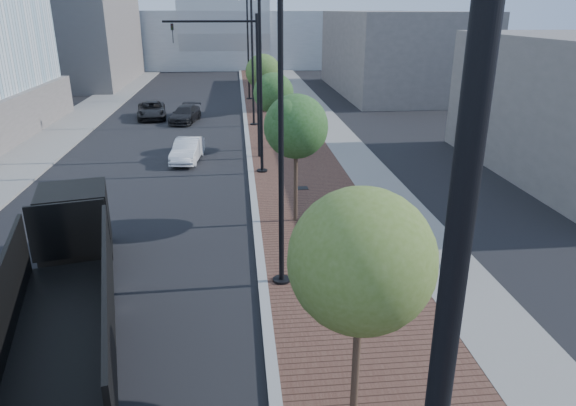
{
  "coord_description": "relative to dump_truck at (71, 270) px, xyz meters",
  "views": [
    {
      "loc": [
        -0.63,
        -4.6,
        8.21
      ],
      "look_at": [
        1.0,
        12.0,
        2.0
      ],
      "focal_mm": 32.56,
      "sensor_mm": 36.0,
      "label": 1
    }
  ],
  "objects": [
    {
      "name": "dump_truck",
      "position": [
        0.0,
        0.0,
        0.0
      ],
      "size": [
        5.03,
        13.45,
        3.0
      ],
      "rotation": [
        0.0,
        0.0,
        0.22
      ],
      "color": "black",
      "rests_on": "ground"
    },
    {
      "name": "white_sedan",
      "position": [
        1.94,
        15.71,
        -0.62
      ],
      "size": [
        1.79,
        4.02,
        1.28
      ],
      "primitive_type": "imported",
      "rotation": [
        0.0,
        0.0,
        -0.11
      ],
      "color": "silver",
      "rests_on": "ground"
    },
    {
      "name": "utility_cover_2",
      "position": [
        7.88,
        9.87,
        -1.13
      ],
      "size": [
        0.5,
        0.5,
        0.02
      ],
      "primitive_type": "cube",
      "color": "black",
      "rests_on": "sidewalk"
    },
    {
      "name": "tree_0",
      "position": [
        7.12,
        -5.11,
        2.52
      ],
      "size": [
        2.82,
        2.82,
        5.2
      ],
      "color": "#382619",
      "rests_on": "ground"
    },
    {
      "name": "pedestrian",
      "position": [
        11.96,
        1.39,
        -0.36
      ],
      "size": [
        0.71,
        0.52,
        1.8
      ],
      "primitive_type": "imported",
      "rotation": [
        0.0,
        0.0,
        3.01
      ],
      "color": "black",
      "rests_on": "ground"
    },
    {
      "name": "concrete_strip",
      "position": [
        11.68,
        30.87,
        -1.2
      ],
      "size": [
        2.4,
        140.0,
        0.13
      ],
      "primitive_type": "cube",
      "color": "slate",
      "rests_on": "ground"
    },
    {
      "name": "dark_car_far",
      "position": [
        0.86,
        26.9,
        -0.66
      ],
      "size": [
        2.51,
        4.45,
        1.22
      ],
      "primitive_type": "imported",
      "rotation": [
        0.0,
        0.0,
        -0.2
      ],
      "color": "black",
      "rests_on": "ground"
    },
    {
      "name": "utility_cover_1",
      "position": [
        7.88,
        -1.13,
        -1.13
      ],
      "size": [
        0.5,
        0.5,
        0.02
      ],
      "primitive_type": "cube",
      "color": "black",
      "rests_on": "sidewalk"
    },
    {
      "name": "convention_center",
      "position": [
        3.48,
        75.87,
        4.74
      ],
      "size": [
        50.0,
        30.0,
        50.0
      ],
      "color": "#A8AFB3",
      "rests_on": "ground"
    },
    {
      "name": "commercial_block_nw",
      "position": [
        -14.52,
        50.87,
        3.74
      ],
      "size": [
        14.0,
        20.0,
        10.0
      ],
      "primitive_type": "cube",
      "color": "#69625E",
      "rests_on": "ground"
    },
    {
      "name": "commercial_block_ne",
      "position": [
        21.48,
        40.87,
        2.74
      ],
      "size": [
        12.0,
        22.0,
        8.0
      ],
      "primitive_type": "cube",
      "color": "#635C59",
      "rests_on": "ground"
    },
    {
      "name": "streetlight_3",
      "position": [
        5.96,
        24.87,
        3.08
      ],
      "size": [
        1.44,
        0.56,
        9.21
      ],
      "color": "black",
      "rests_on": "ground"
    },
    {
      "name": "west_sidewalk",
      "position": [
        -7.52,
        30.87,
        -1.2
      ],
      "size": [
        4.0,
        140.0,
        0.12
      ],
      "primitive_type": "cube",
      "color": "slate",
      "rests_on": "ground"
    },
    {
      "name": "tree_3",
      "position": [
        7.12,
        29.89,
        2.14
      ],
      "size": [
        2.85,
        2.85,
        4.84
      ],
      "color": "#382619",
      "rests_on": "ground"
    },
    {
      "name": "streetlight_1",
      "position": [
        5.96,
        0.87,
        3.08
      ],
      "size": [
        1.44,
        0.56,
        9.21
      ],
      "color": "black",
      "rests_on": "ground"
    },
    {
      "name": "streetlight_2",
      "position": [
        6.08,
        12.87,
        3.56
      ],
      "size": [
        1.72,
        0.56,
        9.28
      ],
      "color": "black",
      "rests_on": "ground"
    },
    {
      "name": "traffic_mast",
      "position": [
        5.18,
        15.87,
        3.72
      ],
      "size": [
        5.09,
        0.2,
        8.0
      ],
      "color": "black",
      "rests_on": "ground"
    },
    {
      "name": "tree_2",
      "position": [
        7.12,
        17.89,
        2.2
      ],
      "size": [
        2.46,
        2.43,
        4.69
      ],
      "color": "#382619",
      "rests_on": "ground"
    },
    {
      "name": "curb",
      "position": [
        5.48,
        30.87,
        -1.19
      ],
      "size": [
        0.3,
        140.0,
        0.14
      ],
      "primitive_type": "cube",
      "color": "gray",
      "rests_on": "ground"
    },
    {
      "name": "streetlight_4",
      "position": [
        6.08,
        36.87,
        3.56
      ],
      "size": [
        1.72,
        0.56,
        9.28
      ],
      "color": "black",
      "rests_on": "ground"
    },
    {
      "name": "sidewalk",
      "position": [
        8.98,
        30.87,
        -1.2
      ],
      "size": [
        7.0,
        140.0,
        0.12
      ],
      "primitive_type": "cube",
      "color": "#4C2D23",
      "rests_on": "ground"
    },
    {
      "name": "tree_1",
      "position": [
        7.12,
        5.89,
        2.72
      ],
      "size": [
        2.51,
        2.48,
        5.24
      ],
      "color": "#382619",
      "rests_on": "ground"
    },
    {
      "name": "dark_car_mid",
      "position": [
        -1.94,
        28.69,
        -0.61
      ],
      "size": [
        2.78,
        4.93,
        1.3
      ],
      "primitive_type": "imported",
      "rotation": [
        0.0,
        0.0,
        0.14
      ],
      "color": "black",
      "rests_on": "ground"
    }
  ]
}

